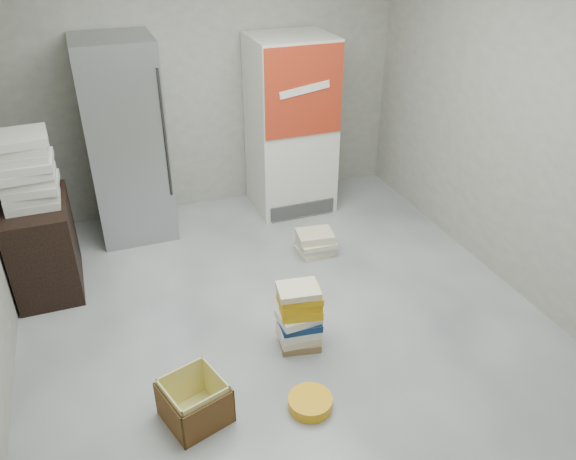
% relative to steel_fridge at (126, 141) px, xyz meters
% --- Properties ---
extents(ground, '(5.00, 5.00, 0.00)m').
position_rel_steel_fridge_xyz_m(ground, '(0.90, -2.13, -0.95)').
color(ground, '#BABBB6').
rests_on(ground, ground).
extents(room_shell, '(4.04, 5.04, 2.82)m').
position_rel_steel_fridge_xyz_m(room_shell, '(0.90, -2.13, 0.85)').
color(room_shell, '#A5A194').
rests_on(room_shell, ground).
extents(steel_fridge, '(0.70, 0.72, 1.90)m').
position_rel_steel_fridge_xyz_m(steel_fridge, '(0.00, 0.00, 0.00)').
color(steel_fridge, '#A6AAAE').
rests_on(steel_fridge, ground).
extents(coke_cooler, '(0.80, 0.73, 1.80)m').
position_rel_steel_fridge_xyz_m(coke_cooler, '(1.65, -0.01, -0.05)').
color(coke_cooler, silver).
rests_on(coke_cooler, ground).
extents(wood_shelf, '(0.50, 0.80, 0.80)m').
position_rel_steel_fridge_xyz_m(wood_shelf, '(-0.83, -0.73, -0.55)').
color(wood_shelf, black).
rests_on(wood_shelf, ground).
extents(supply_box_stack, '(0.44, 0.44, 0.58)m').
position_rel_steel_fridge_xyz_m(supply_box_stack, '(-0.82, -0.73, 0.14)').
color(supply_box_stack, beige).
rests_on(supply_box_stack, wood_shelf).
extents(phonebook_stack_main, '(0.35, 0.29, 0.53)m').
position_rel_steel_fridge_xyz_m(phonebook_stack_main, '(0.90, -2.18, -0.68)').
color(phonebook_stack_main, olive).
rests_on(phonebook_stack_main, ground).
extents(phonebook_stack_side, '(0.37, 0.31, 0.22)m').
position_rel_steel_fridge_xyz_m(phonebook_stack_side, '(1.52, -1.04, -0.84)').
color(phonebook_stack_side, beige).
rests_on(phonebook_stack_side, ground).
extents(cardboard_box, '(0.47, 0.47, 0.30)m').
position_rel_steel_fridge_xyz_m(cardboard_box, '(0.03, -2.60, -0.83)').
color(cardboard_box, yellow).
rests_on(cardboard_box, ground).
extents(bucket_lid, '(0.38, 0.38, 0.08)m').
position_rel_steel_fridge_xyz_m(bucket_lid, '(0.75, -2.78, -0.91)').
color(bucket_lid, '#F7A615').
rests_on(bucket_lid, ground).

